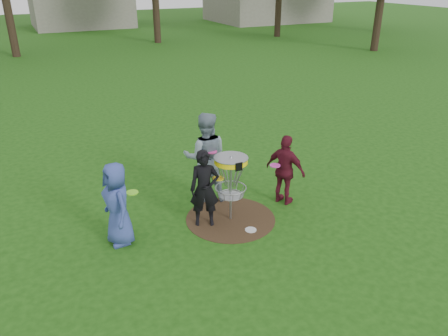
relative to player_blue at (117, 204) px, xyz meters
name	(u,v)px	position (x,y,z in m)	size (l,w,h in m)	color
ground	(231,219)	(2.17, -0.17, -0.78)	(100.00, 100.00, 0.00)	#19470F
dirt_patch	(231,218)	(2.17, -0.17, -0.78)	(1.80, 1.80, 0.01)	#47331E
player_blue	(117,204)	(0.00, 0.00, 0.00)	(0.77, 0.50, 1.57)	#374897
player_black	(205,189)	(1.64, -0.12, -0.01)	(0.56, 0.37, 1.54)	black
player_grey	(205,157)	(2.09, 0.86, 0.19)	(0.94, 0.74, 1.94)	gray
player_maroon	(285,170)	(3.50, -0.06, -0.02)	(0.89, 0.37, 1.52)	maroon
disc_on_grass	(251,230)	(2.33, -0.73, -0.77)	(0.22, 0.22, 0.02)	silver
disc_golf_basket	(231,173)	(2.17, -0.17, 0.24)	(0.66, 0.67, 1.38)	#9EA0A5
held_discs	(212,171)	(1.88, 0.08, 0.23)	(3.17, 0.95, 0.27)	#80F81B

